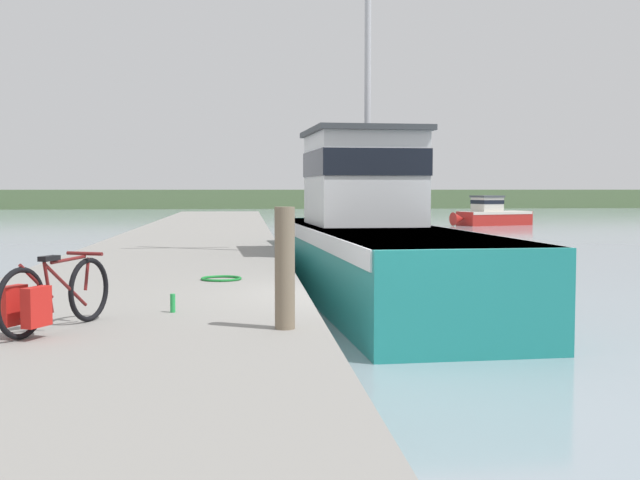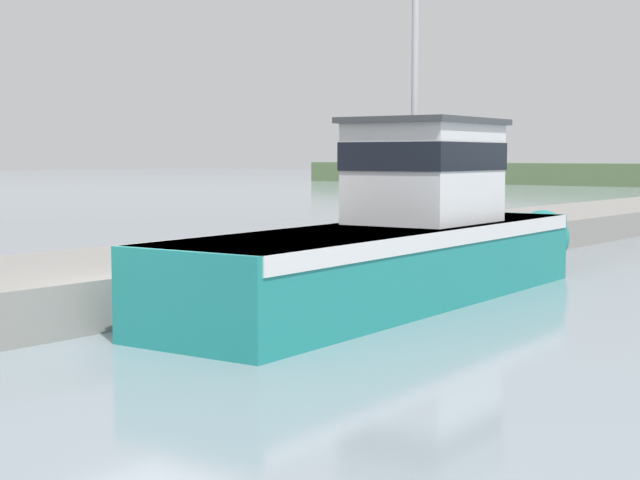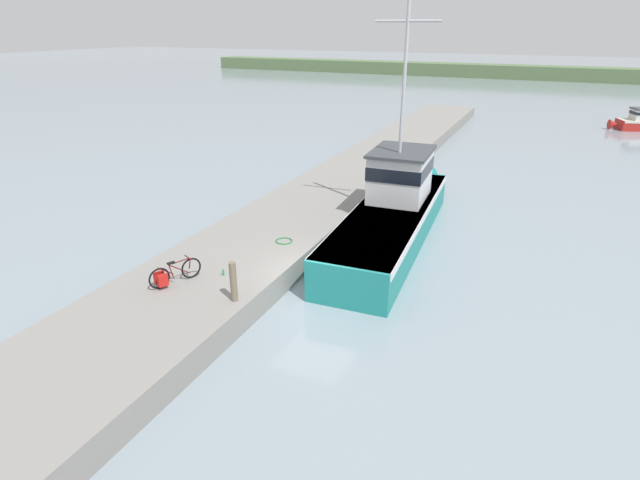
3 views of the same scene
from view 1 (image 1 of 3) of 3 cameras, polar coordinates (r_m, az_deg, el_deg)
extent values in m
plane|color=#84939E|center=(11.30, 4.28, -8.22)|extent=(320.00, 320.00, 0.00)
cube|color=gray|center=(11.17, -13.31, -6.16)|extent=(4.80, 80.00, 0.88)
cube|color=#567047|center=(98.63, 13.50, 2.87)|extent=(180.00, 5.00, 2.18)
cube|color=teal|center=(16.66, 4.12, -1.73)|extent=(3.55, 12.00, 1.52)
cone|color=teal|center=(23.51, 0.28, -0.15)|extent=(1.57, 2.22, 1.44)
cube|color=silver|center=(16.62, 4.13, 0.35)|extent=(3.59, 11.77, 0.30)
cube|color=silver|center=(18.04, 3.08, 4.31)|extent=(2.44, 3.11, 2.02)
cube|color=black|center=(18.04, 3.09, 5.43)|extent=(2.49, 3.17, 0.57)
cube|color=#3D4247|center=(18.08, 3.09, 7.70)|extent=(2.64, 3.36, 0.12)
cube|color=#AD231E|center=(52.08, 12.30, 1.53)|extent=(4.93, 3.22, 0.88)
cone|color=#AD231E|center=(50.52, 9.83, 1.49)|extent=(1.05, 1.06, 0.83)
cube|color=beige|center=(52.07, 12.30, 1.91)|extent=(4.86, 3.22, 0.18)
cube|color=beige|center=(51.72, 11.80, 2.50)|extent=(1.88, 1.87, 0.89)
cube|color=black|center=(51.72, 11.80, 2.67)|extent=(1.92, 1.90, 0.25)
cube|color=#3D4247|center=(51.71, 11.81, 3.05)|extent=(2.03, 2.02, 0.12)
torus|color=black|center=(8.23, -20.50, -4.24)|extent=(0.34, 0.66, 0.70)
torus|color=black|center=(9.10, -16.11, -3.41)|extent=(0.34, 0.66, 0.70)
cylinder|color=maroon|center=(8.38, -19.71, -4.63)|extent=(0.19, 0.35, 0.19)
cylinder|color=maroon|center=(8.54, -18.76, -3.21)|extent=(0.09, 0.15, 0.53)
cylinder|color=maroon|center=(8.39, -19.52, -2.81)|extent=(0.23, 0.46, 0.40)
cylinder|color=maroon|center=(8.76, -17.63, -3.07)|extent=(0.32, 0.65, 0.54)
cylinder|color=maroon|center=(8.78, -17.45, -1.33)|extent=(0.27, 0.53, 0.05)
cylinder|color=maroon|center=(9.05, -16.25, -2.33)|extent=(0.07, 0.11, 0.36)
cylinder|color=maroon|center=(9.01, -16.39, -0.93)|extent=(0.42, 0.22, 0.04)
cube|color=black|center=(8.53, -18.70, -1.24)|extent=(0.19, 0.26, 0.05)
cube|color=red|center=(8.36, -21.02, -4.37)|extent=(0.24, 0.34, 0.39)
cube|color=red|center=(8.19, -19.51, -4.51)|extent=(0.24, 0.34, 0.39)
cylinder|color=#756651|center=(8.27, -2.52, -2.01)|extent=(0.21, 0.21, 1.26)
torus|color=#197A2D|center=(12.86, -7.04, -2.73)|extent=(0.65, 0.65, 0.04)
cylinder|color=green|center=(9.57, -10.43, -4.44)|extent=(0.06, 0.06, 0.22)
camera|label=2|loc=(13.36, 82.31, 2.88)|focal=55.00mm
camera|label=3|loc=(10.64, 104.79, 34.82)|focal=28.00mm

